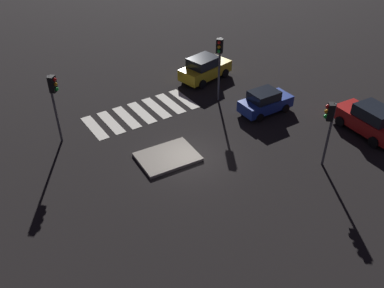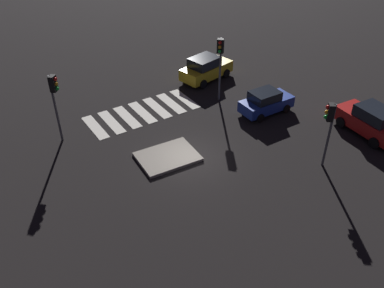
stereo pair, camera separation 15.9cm
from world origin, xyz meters
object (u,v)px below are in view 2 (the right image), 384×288
(traffic_island, at_px, (168,157))
(traffic_light_west, at_px, (329,120))
(traffic_light_east, at_px, (54,93))
(traffic_light_south, at_px, (220,55))
(car_red, at_px, (371,121))
(car_yellow, at_px, (206,68))
(car_blue, at_px, (266,102))

(traffic_island, height_order, traffic_light_west, traffic_light_west)
(traffic_island, bearing_deg, traffic_light_east, -48.98)
(traffic_light_south, bearing_deg, traffic_island, -10.27)
(car_red, distance_m, car_yellow, 12.71)
(traffic_island, height_order, car_yellow, car_yellow)
(car_red, distance_m, traffic_light_south, 10.52)
(car_blue, distance_m, traffic_light_west, 6.68)
(car_blue, height_order, traffic_light_west, traffic_light_west)
(car_yellow, bearing_deg, car_red, -82.67)
(car_red, bearing_deg, car_blue, 37.72)
(car_blue, distance_m, traffic_light_south, 4.44)
(car_red, height_order, car_yellow, car_red)
(traffic_light_west, bearing_deg, car_blue, -63.83)
(car_yellow, distance_m, traffic_light_east, 12.63)
(car_blue, height_order, car_yellow, car_yellow)
(traffic_light_west, relative_size, traffic_light_east, 0.90)
(traffic_light_east, bearing_deg, traffic_light_south, 40.52)
(car_blue, relative_size, traffic_light_south, 0.82)
(car_blue, bearing_deg, car_red, -55.23)
(traffic_island, height_order, traffic_light_east, traffic_light_east)
(traffic_island, height_order, car_blue, car_blue)
(traffic_island, relative_size, car_red, 0.79)
(traffic_island, xyz_separation_m, car_blue, (-8.25, -0.85, 0.71))
(car_yellow, relative_size, traffic_light_east, 1.04)
(traffic_light_east, bearing_deg, traffic_light_west, 3.81)
(traffic_island, xyz_separation_m, traffic_light_west, (-6.93, 5.31, 2.91))
(traffic_light_south, relative_size, traffic_light_east, 1.05)
(car_red, relative_size, traffic_light_east, 1.03)
(traffic_island, xyz_separation_m, traffic_light_south, (-6.58, -3.98, 3.40))
(car_yellow, relative_size, traffic_light_south, 0.99)
(car_blue, xyz_separation_m, car_yellow, (0.47, -6.44, 0.12))
(car_yellow, distance_m, traffic_light_west, 12.81)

